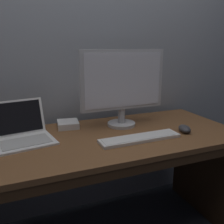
# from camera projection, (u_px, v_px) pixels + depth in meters

# --- Properties ---
(desk) EXTENTS (1.69, 0.71, 0.72)m
(desk) POSITION_uv_depth(u_px,v_px,m) (100.00, 172.00, 1.50)
(desk) COLOR brown
(desk) RESTS_ON ground
(laptop_white) EXTENTS (0.34, 0.34, 0.21)m
(laptop_white) POSITION_uv_depth(u_px,v_px,m) (23.00, 134.00, 1.38)
(laptop_white) COLOR white
(laptop_white) RESTS_ON desk
(external_monitor) EXTENTS (0.55, 0.18, 0.49)m
(external_monitor) POSITION_uv_depth(u_px,v_px,m) (123.00, 85.00, 1.57)
(external_monitor) COLOR #B7B7BC
(external_monitor) RESTS_ON desk
(wired_keyboard) EXTENTS (0.47, 0.12, 0.02)m
(wired_keyboard) POSITION_uv_depth(u_px,v_px,m) (140.00, 138.00, 1.40)
(wired_keyboard) COLOR white
(wired_keyboard) RESTS_ON desk
(computer_mouse) EXTENTS (0.09, 0.12, 0.04)m
(computer_mouse) POSITION_uv_depth(u_px,v_px,m) (185.00, 129.00, 1.52)
(computer_mouse) COLOR #38383D
(computer_mouse) RESTS_ON desk
(external_drive_box) EXTENTS (0.15, 0.16, 0.04)m
(external_drive_box) POSITION_uv_depth(u_px,v_px,m) (68.00, 124.00, 1.61)
(external_drive_box) COLOR silver
(external_drive_box) RESTS_ON desk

